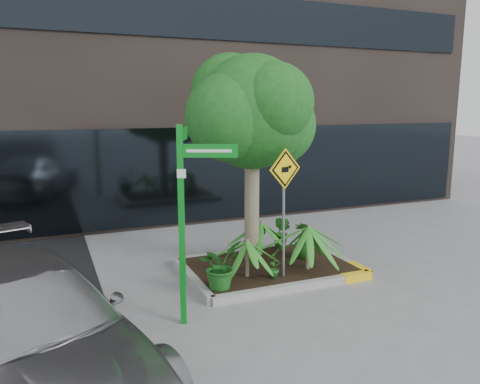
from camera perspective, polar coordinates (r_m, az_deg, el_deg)
name	(u,v)px	position (r m, az deg, el deg)	size (l,w,h in m)	color
ground	(266,278)	(9.18, 3.24, -10.40)	(80.00, 80.00, 0.00)	gray
planter	(271,267)	(9.47, 3.79, -9.08)	(3.35, 2.36, 0.15)	#9E9E99
tree	(252,112)	(9.23, 1.45, 9.69)	(2.87, 2.55, 4.30)	gray
palm_front	(309,227)	(9.05, 8.39, -4.23)	(1.01, 1.01, 1.12)	gray
palm_left	(247,242)	(8.61, 0.91, -6.09)	(0.80, 0.80, 0.89)	gray
palm_back	(261,223)	(9.87, 2.61, -3.79)	(0.83, 0.83, 0.92)	gray
parked_car	(21,328)	(6.17, -25.11, -14.79)	(2.06, 5.06, 1.47)	#A5A4A9
shrub_a	(220,265)	(8.16, -2.47, -8.92)	(0.74, 0.74, 0.82)	#19571A
shrub_b	(305,240)	(9.81, 7.92, -5.80)	(0.43, 0.43, 0.77)	#25651E
shrub_c	(274,263)	(8.66, 4.17, -8.63)	(0.30, 0.30, 0.58)	#206820
shrub_d	(282,232)	(10.38, 5.12, -4.92)	(0.41, 0.41, 0.74)	#20611C
street_sign_post	(186,203)	(6.91, -6.64, -1.34)	(0.83, 1.11, 3.01)	#0C8C1F
cattle_sign	(284,191)	(8.44, 5.44, 0.11)	(0.71, 0.21, 2.38)	slate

